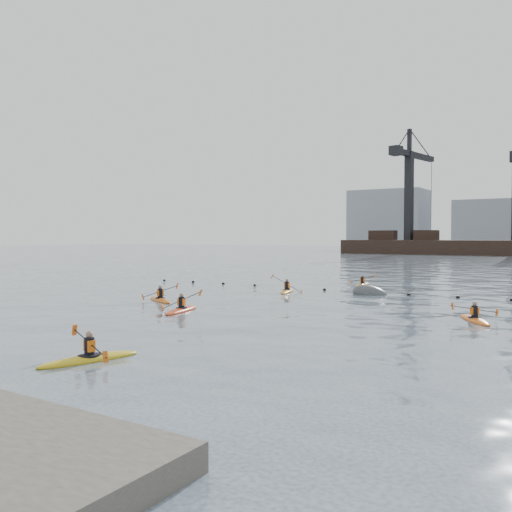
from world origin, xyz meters
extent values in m
plane|color=#3A4855|center=(0.00, 0.00, 0.00)|extent=(400.00, 400.00, 0.00)
sphere|color=black|center=(-17.00, 22.50, 0.03)|extent=(0.24, 0.24, 0.24)
sphere|color=black|center=(-14.00, 22.66, 0.03)|extent=(0.24, 0.24, 0.24)
sphere|color=black|center=(-11.00, 22.75, 0.03)|extent=(0.24, 0.24, 0.24)
sphere|color=black|center=(-8.00, 22.72, 0.03)|extent=(0.24, 0.24, 0.24)
sphere|color=black|center=(-5.00, 22.58, 0.03)|extent=(0.24, 0.24, 0.24)
sphere|color=black|center=(-2.00, 22.41, 0.03)|extent=(0.24, 0.24, 0.24)
sphere|color=black|center=(1.00, 22.28, 0.03)|extent=(0.24, 0.24, 0.24)
sphere|color=black|center=(4.00, 22.25, 0.03)|extent=(0.24, 0.24, 0.24)
sphere|color=black|center=(7.00, 22.34, 0.03)|extent=(0.24, 0.24, 0.24)
sphere|color=black|center=(10.00, 22.50, 0.03)|extent=(0.24, 0.24, 0.24)
cube|color=black|center=(-28.00, 110.00, 4.20)|extent=(6.00, 3.00, 2.20)
cube|color=black|center=(-18.00, 110.00, 4.20)|extent=(5.00, 3.00, 2.20)
cube|color=black|center=(-22.00, 110.00, 13.10)|extent=(1.85, 1.85, 20.00)
cube|color=black|center=(-21.53, 112.66, 22.50)|extent=(4.31, 17.93, 1.20)
cube|color=black|center=(-23.09, 103.80, 22.50)|extent=(2.62, 2.94, 2.00)
cube|color=black|center=(-22.00, 110.00, 25.60)|extent=(0.93, 0.93, 5.00)
cube|color=gray|center=(-40.00, 150.00, 9.00)|extent=(22.00, 14.00, 18.00)
ellipsoid|color=red|center=(-3.49, 8.69, 0.04)|extent=(1.45, 3.35, 0.33)
cylinder|color=black|center=(-3.49, 8.69, 0.17)|extent=(0.75, 0.75, 0.06)
cylinder|color=black|center=(-3.49, 8.69, 0.46)|extent=(0.31, 0.31, 0.53)
cube|color=orange|center=(-3.49, 8.69, 0.48)|extent=(0.41, 0.31, 0.35)
sphere|color=#8C6651|center=(-3.49, 8.69, 0.82)|extent=(0.22, 0.22, 0.22)
cylinder|color=black|center=(-3.49, 8.69, 0.57)|extent=(2.03, 0.55, 0.94)
cube|color=#D85914|center=(-4.51, 8.43, 0.14)|extent=(0.22, 0.19, 0.34)
cube|color=#D85914|center=(-2.48, 8.95, 0.99)|extent=(0.22, 0.19, 0.34)
ellipsoid|color=gold|center=(1.27, -1.24, 0.04)|extent=(1.48, 3.29, 0.32)
cylinder|color=black|center=(1.27, -1.24, 0.17)|extent=(0.75, 0.75, 0.06)
cylinder|color=black|center=(1.27, -1.24, 0.46)|extent=(0.30, 0.30, 0.53)
cube|color=orange|center=(1.27, -1.24, 0.48)|extent=(0.41, 0.31, 0.34)
sphere|color=#8C6651|center=(1.27, -1.24, 0.81)|extent=(0.21, 0.21, 0.21)
cylinder|color=black|center=(1.27, -1.24, 0.56)|extent=(2.09, 0.61, 0.60)
cube|color=#D85914|center=(0.27, -0.97, 0.82)|extent=(0.17, 0.17, 0.35)
cube|color=#D85914|center=(2.26, -1.52, 0.30)|extent=(0.17, 0.17, 0.35)
ellipsoid|color=#D26013|center=(-7.45, 11.48, 0.04)|extent=(3.14, 2.21, 0.33)
cylinder|color=black|center=(-7.45, 11.48, 0.17)|extent=(0.84, 0.84, 0.06)
cylinder|color=black|center=(-7.45, 11.48, 0.46)|extent=(0.31, 0.31, 0.53)
cube|color=orange|center=(-7.45, 11.48, 0.48)|extent=(0.38, 0.43, 0.35)
sphere|color=#8C6651|center=(-7.45, 11.48, 0.81)|extent=(0.21, 0.21, 0.21)
cylinder|color=black|center=(-7.45, 11.48, 0.56)|extent=(1.13, 1.89, 0.64)
cube|color=#D85914|center=(-7.97, 10.58, 0.28)|extent=(0.19, 0.19, 0.35)
cube|color=#D85914|center=(-6.92, 12.37, 0.84)|extent=(0.19, 0.19, 0.35)
ellipsoid|color=#C57D17|center=(-3.63, 19.89, 0.04)|extent=(1.64, 3.25, 0.32)
cylinder|color=black|center=(-3.63, 19.89, 0.17)|extent=(0.76, 0.76, 0.06)
cylinder|color=black|center=(-3.63, 19.89, 0.45)|extent=(0.30, 0.30, 0.52)
cube|color=orange|center=(-3.63, 19.89, 0.47)|extent=(0.41, 0.33, 0.34)
sphere|color=#8C6651|center=(-3.63, 19.89, 0.80)|extent=(0.21, 0.21, 0.21)
cylinder|color=black|center=(-3.63, 19.89, 0.55)|extent=(1.85, 0.66, 1.12)
cube|color=#D85914|center=(-4.60, 19.56, 1.06)|extent=(0.25, 0.20, 0.32)
cube|color=#D85914|center=(-2.66, 20.22, 0.05)|extent=(0.25, 0.20, 0.32)
ellipsoid|color=orange|center=(9.61, 13.22, 0.04)|extent=(2.13, 2.97, 0.31)
cylinder|color=black|center=(9.61, 13.22, 0.16)|extent=(0.80, 0.80, 0.06)
cylinder|color=black|center=(9.61, 13.22, 0.44)|extent=(0.29, 0.29, 0.50)
cube|color=orange|center=(9.61, 13.22, 0.45)|extent=(0.41, 0.36, 0.33)
sphere|color=#8C6651|center=(9.61, 13.22, 0.77)|extent=(0.20, 0.20, 0.20)
cylinder|color=black|center=(9.61, 13.22, 0.53)|extent=(1.82, 1.13, 0.34)
cube|color=#D85914|center=(10.45, 13.73, 0.39)|extent=(0.15, 0.16, 0.33)
cube|color=#D85914|center=(8.77, 12.71, 0.67)|extent=(0.15, 0.16, 0.33)
ellipsoid|color=gold|center=(-1.18, 27.57, 0.04)|extent=(0.74, 2.94, 0.29)
cylinder|color=black|center=(-1.18, 27.57, 0.15)|extent=(0.58, 0.58, 0.05)
cylinder|color=black|center=(-1.18, 27.57, 0.41)|extent=(0.27, 0.27, 0.47)
cube|color=orange|center=(-1.18, 27.57, 0.43)|extent=(0.34, 0.22, 0.31)
sphere|color=#8C6651|center=(-1.18, 27.57, 0.73)|extent=(0.19, 0.19, 0.19)
cylinder|color=black|center=(-1.18, 27.57, 0.50)|extent=(1.93, 0.14, 0.59)
cube|color=#D85914|center=(-2.11, 27.52, 0.24)|extent=(0.14, 0.13, 0.31)
cube|color=#D85914|center=(-0.25, 27.62, 0.76)|extent=(0.14, 0.13, 0.31)
ellipsoid|color=#404346|center=(1.70, 21.50, 0.00)|extent=(2.81, 1.92, 1.66)
camera|label=1|loc=(14.16, -12.27, 3.74)|focal=38.00mm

